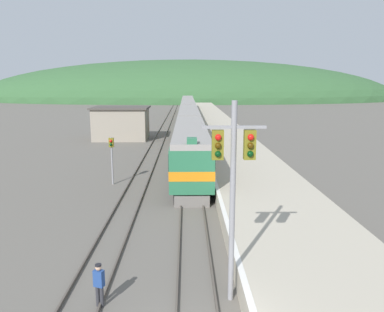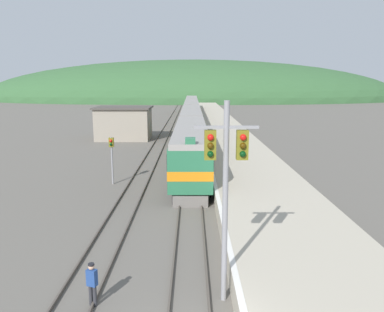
{
  "view_description": "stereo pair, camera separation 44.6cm",
  "coord_description": "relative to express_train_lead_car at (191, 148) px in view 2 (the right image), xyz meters",
  "views": [
    {
      "loc": [
        -0.34,
        -9.56,
        7.94
      ],
      "look_at": [
        0.08,
        18.29,
        2.43
      ],
      "focal_mm": 35.0,
      "sensor_mm": 36.0,
      "label": 1
    },
    {
      "loc": [
        0.11,
        -9.56,
        7.94
      ],
      "look_at": [
        0.08,
        18.29,
        2.43
      ],
      "focal_mm": 35.0,
      "sensor_mm": 36.0,
      "label": 2
    }
  ],
  "objects": [
    {
      "name": "signal_post_siding",
      "position": [
        -6.16,
        -3.88,
        0.45
      ],
      "size": [
        0.36,
        0.42,
        3.76
      ],
      "color": "gray",
      "rests_on": "ground"
    },
    {
      "name": "carriage_third",
      "position": [
        0.0,
        43.75,
        -0.01
      ],
      "size": [
        2.97,
        21.3,
        4.12
      ],
      "color": "black",
      "rests_on": "ground"
    },
    {
      "name": "distant_hills",
      "position": [
        0.0,
        142.72,
        -2.25
      ],
      "size": [
        192.15,
        86.47,
        35.8
      ],
      "color": "#335B33",
      "rests_on": "ground"
    },
    {
      "name": "express_train_lead_car",
      "position": [
        0.0,
        0.0,
        0.0
      ],
      "size": [
        2.98,
        19.62,
        4.48
      ],
      "color": "black",
      "rests_on": "ground"
    },
    {
      "name": "track_main",
      "position": [
        0.0,
        47.04,
        -2.17
      ],
      "size": [
        1.52,
        180.0,
        0.16
      ],
      "color": "#4C443D",
      "rests_on": "ground"
    },
    {
      "name": "carriage_fourth",
      "position": [
        0.0,
        65.92,
        -0.01
      ],
      "size": [
        2.97,
        21.3,
        4.12
      ],
      "color": "black",
      "rests_on": "ground"
    },
    {
      "name": "platform",
      "position": [
        4.91,
        27.04,
        -1.73
      ],
      "size": [
        6.68,
        140.0,
        1.06
      ],
      "color": "#B2A893",
      "rests_on": "ground"
    },
    {
      "name": "signal_mast_main",
      "position": [
        1.28,
        -19.92,
        2.55
      ],
      "size": [
        2.2,
        0.42,
        7.34
      ],
      "color": "gray",
      "rests_on": "ground"
    },
    {
      "name": "station_shed",
      "position": [
        -9.49,
        20.11,
        0.04
      ],
      "size": [
        7.77,
        6.24,
        4.55
      ],
      "color": "gray",
      "rests_on": "ground"
    },
    {
      "name": "carriage_second",
      "position": [
        0.0,
        21.57,
        -0.01
      ],
      "size": [
        2.97,
        21.3,
        4.12
      ],
      "color": "black",
      "rests_on": "ground"
    },
    {
      "name": "track_worker",
      "position": [
        -3.47,
        -20.29,
        -1.33
      ],
      "size": [
        0.41,
        0.33,
        1.64
      ],
      "color": "#2D2D33",
      "rests_on": "ground"
    },
    {
      "name": "track_siding",
      "position": [
        -4.17,
        47.04,
        -2.17
      ],
      "size": [
        1.52,
        180.0,
        0.16
      ],
      "color": "#4C443D",
      "rests_on": "ground"
    }
  ]
}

